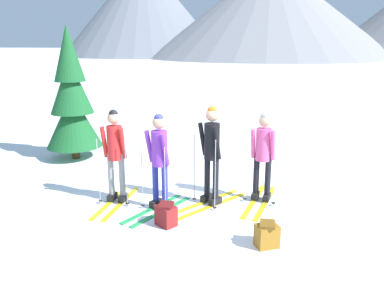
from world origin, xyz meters
name	(u,v)px	position (x,y,z in m)	size (l,w,h in m)	color
ground_plane	(190,203)	(0.00, 0.00, 0.00)	(400.00, 400.00, 0.00)	white
skier_in_red	(115,152)	(-1.37, -0.18, 0.98)	(0.61, 1.61, 1.76)	yellow
skier_in_purple	(159,158)	(-0.48, -0.35, 0.97)	(0.95, 1.54, 1.75)	green
skier_in_black	(211,151)	(0.38, 0.06, 1.03)	(1.33, 1.63, 1.85)	yellow
skier_in_pink	(263,154)	(1.30, 0.39, 0.92)	(0.63, 1.74, 1.69)	yellow
pine_tree_near	(72,99)	(-3.50, 2.33, 1.54)	(1.40, 1.40, 3.37)	#51381E
backpack_on_snow_front	(267,235)	(1.43, -1.35, 0.19)	(0.39, 0.36, 0.38)	#99661E
backpack_on_snow_beside	(166,215)	(-0.21, -0.96, 0.19)	(0.40, 0.38, 0.38)	maroon
mountain_ridge_distant	(285,8)	(3.89, 76.74, 9.51)	(98.33, 49.85, 20.58)	slate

